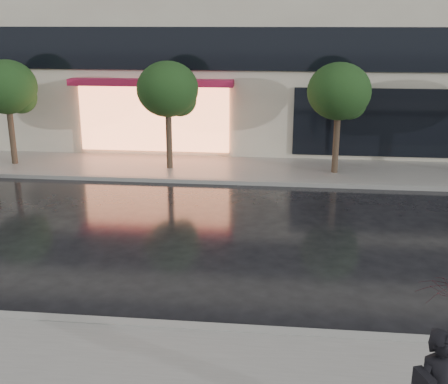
# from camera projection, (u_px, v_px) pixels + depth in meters

# --- Properties ---
(ground) EXTENTS (120.00, 120.00, 0.00)m
(ground) POSITION_uv_depth(u_px,v_px,m) (218.00, 306.00, 10.96)
(ground) COLOR black
(ground) RESTS_ON ground
(sidewalk_far) EXTENTS (60.00, 3.50, 0.12)m
(sidewalk_far) POSITION_uv_depth(u_px,v_px,m) (251.00, 170.00, 20.68)
(sidewalk_far) COLOR slate
(sidewalk_far) RESTS_ON ground
(curb_near) EXTENTS (60.00, 0.25, 0.14)m
(curb_near) POSITION_uv_depth(u_px,v_px,m) (211.00, 330.00, 9.99)
(curb_near) COLOR gray
(curb_near) RESTS_ON ground
(curb_far) EXTENTS (60.00, 0.25, 0.14)m
(curb_far) POSITION_uv_depth(u_px,v_px,m) (248.00, 183.00, 19.01)
(curb_far) COLOR gray
(curb_far) RESTS_ON ground
(tree_far_west) EXTENTS (2.20, 2.20, 3.99)m
(tree_far_west) POSITION_uv_depth(u_px,v_px,m) (9.00, 89.00, 20.57)
(tree_far_west) COLOR #33261C
(tree_far_west) RESTS_ON ground
(tree_mid_west) EXTENTS (2.20, 2.20, 3.99)m
(tree_mid_west) POSITION_uv_depth(u_px,v_px,m) (170.00, 91.00, 19.94)
(tree_mid_west) COLOR #33261C
(tree_mid_west) RESTS_ON ground
(tree_mid_east) EXTENTS (2.20, 2.20, 3.99)m
(tree_mid_east) POSITION_uv_depth(u_px,v_px,m) (341.00, 94.00, 19.31)
(tree_mid_east) COLOR #33261C
(tree_mid_east) RESTS_ON ground
(pedestrian_with_umbrella) EXTENTS (1.14, 1.15, 2.37)m
(pedestrian_with_umbrella) POSITION_uv_depth(u_px,v_px,m) (446.00, 349.00, 6.62)
(pedestrian_with_umbrella) COLOR black
(pedestrian_with_umbrella) RESTS_ON sidewalk_near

